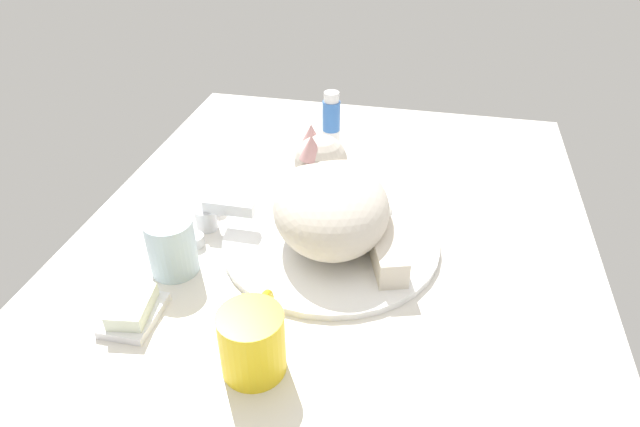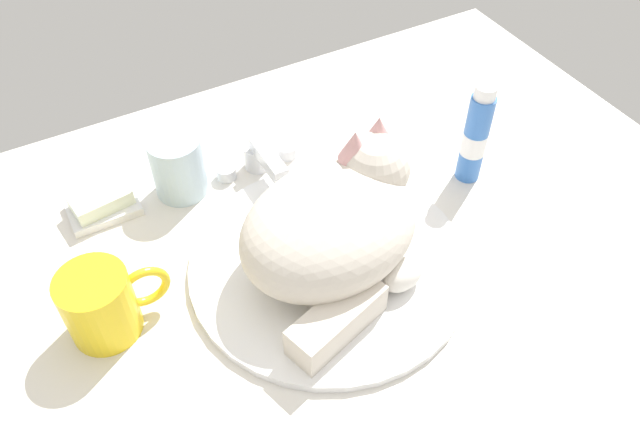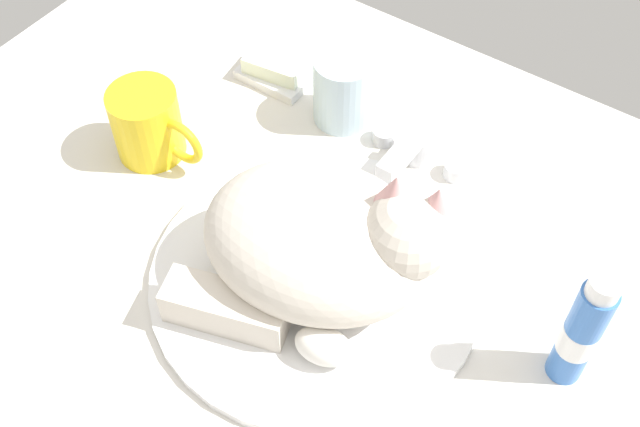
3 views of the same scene
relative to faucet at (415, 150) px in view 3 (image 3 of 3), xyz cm
name	(u,v)px [view 3 (image 3 of 3)]	position (x,y,z in cm)	size (l,w,h in cm)	color
ground_plane	(317,289)	(0.00, -19.47, -3.96)	(110.00, 82.50, 3.00)	silver
sink_basin	(317,278)	(0.00, -19.47, -1.91)	(34.07, 34.07, 1.11)	white
faucet	(415,150)	(0.00, 0.00, 0.00)	(12.31, 10.15, 5.67)	silver
cat	(326,243)	(1.06, -19.39, 4.91)	(26.04, 24.19, 14.78)	beige
coffee_mug	(149,124)	(-25.92, -15.23, 1.87)	(11.98, 7.86, 8.65)	yellow
rinse_cup	(343,90)	(-11.00, 1.88, 1.90)	(7.02, 7.02, 8.73)	silver
soap_dish	(277,74)	(-21.61, 2.99, -1.86)	(9.00, 6.40, 1.20)	white
soap_bar	(277,64)	(-21.61, 2.99, -0.21)	(7.47, 4.72, 2.09)	silver
toothpaste_bottle	(582,332)	(24.94, -14.54, 4.62)	(3.38, 3.38, 15.13)	#3870C6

